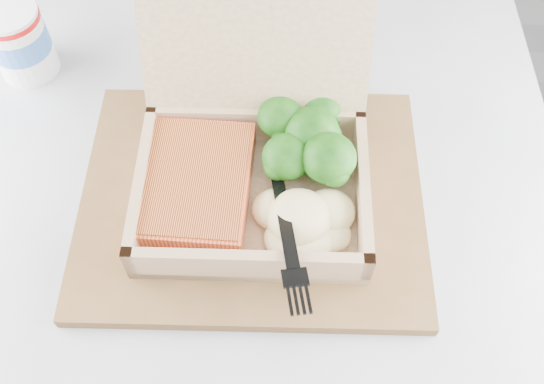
# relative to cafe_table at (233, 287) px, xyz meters

# --- Properties ---
(cafe_table) EXTENTS (0.75, 0.75, 0.70)m
(cafe_table) POSITION_rel_cafe_table_xyz_m (0.00, 0.00, 0.00)
(cafe_table) COLOR black
(cafe_table) RESTS_ON floor
(serving_tray) EXTENTS (0.36, 0.29, 0.01)m
(serving_tray) POSITION_rel_cafe_table_xyz_m (0.03, 0.02, 0.19)
(serving_tray) COLOR brown
(serving_tray) RESTS_ON cafe_table
(takeout_container) EXTENTS (0.23, 0.25, 0.20)m
(takeout_container) POSITION_rel_cafe_table_xyz_m (0.03, 0.05, 0.24)
(takeout_container) COLOR tan
(takeout_container) RESTS_ON serving_tray
(salmon_fillet) EXTENTS (0.10, 0.14, 0.03)m
(salmon_fillet) POSITION_rel_cafe_table_xyz_m (-0.03, 0.01, 0.22)
(salmon_fillet) COLOR orange
(salmon_fillet) RESTS_ON takeout_container
(broccoli_pile) EXTENTS (0.13, 0.13, 0.05)m
(broccoli_pile) POSITION_rel_cafe_table_xyz_m (0.08, 0.07, 0.23)
(broccoli_pile) COLOR #2B751A
(broccoli_pile) RESTS_ON takeout_container
(mashed_potatoes) EXTENTS (0.10, 0.09, 0.03)m
(mashed_potatoes) POSITION_rel_cafe_table_xyz_m (0.08, -0.02, 0.22)
(mashed_potatoes) COLOR #F8E9A0
(mashed_potatoes) RESTS_ON takeout_container
(plastic_fork) EXTENTS (0.05, 0.16, 0.03)m
(plastic_fork) POSITION_rel_cafe_table_xyz_m (0.06, -0.01, 0.23)
(plastic_fork) COLOR black
(plastic_fork) RESTS_ON mashed_potatoes
(paper_cup) EXTENTS (0.07, 0.07, 0.09)m
(paper_cup) POSITION_rel_cafe_table_xyz_m (-0.25, 0.18, 0.22)
(paper_cup) COLOR white
(paper_cup) RESTS_ON cafe_table
(receipt) EXTENTS (0.11, 0.15, 0.00)m
(receipt) POSITION_rel_cafe_table_xyz_m (-0.01, 0.21, 0.18)
(receipt) COLOR silver
(receipt) RESTS_ON cafe_table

